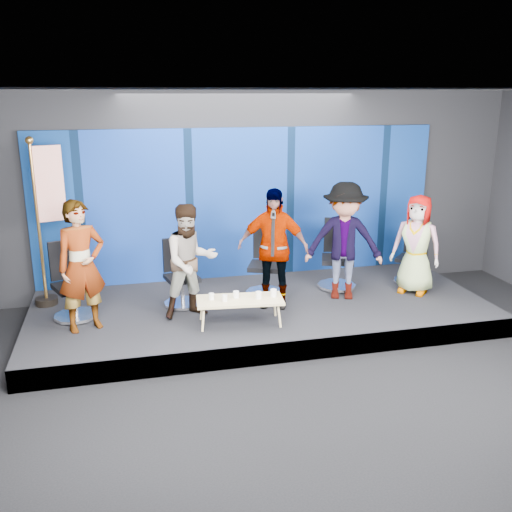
{
  "coord_description": "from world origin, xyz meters",
  "views": [
    {
      "loc": [
        -2.05,
        -5.61,
        3.49
      ],
      "look_at": [
        -0.1,
        2.4,
        1.1
      ],
      "focal_mm": 40.0,
      "sensor_mm": 36.0,
      "label": 1
    }
  ],
  "objects_px": {
    "panelist_a": "(82,266)",
    "coffee_table": "(240,301)",
    "chair_d": "(337,265)",
    "mug_b": "(225,298)",
    "chair_a": "(73,293)",
    "panelist_c": "(273,248)",
    "chair_b": "(181,284)",
    "chair_c": "(266,272)",
    "mug_a": "(212,297)",
    "flag_stand": "(47,218)",
    "chair_e": "(412,264)",
    "mug_d": "(259,295)",
    "mug_c": "(236,294)",
    "panelist_e": "(416,244)",
    "panelist_d": "(344,241)",
    "panelist_b": "(190,261)",
    "mug_e": "(273,293)"
  },
  "relations": [
    {
      "from": "panelist_b",
      "to": "mug_b",
      "type": "bearing_deg",
      "value": -63.08
    },
    {
      "from": "chair_d",
      "to": "mug_a",
      "type": "distance_m",
      "value": 2.56
    },
    {
      "from": "panelist_d",
      "to": "chair_d",
      "type": "bearing_deg",
      "value": 97.94
    },
    {
      "from": "chair_d",
      "to": "mug_b",
      "type": "relative_size",
      "value": 12.82
    },
    {
      "from": "chair_a",
      "to": "chair_b",
      "type": "relative_size",
      "value": 1.09
    },
    {
      "from": "chair_c",
      "to": "chair_a",
      "type": "bearing_deg",
      "value": -151.73
    },
    {
      "from": "chair_d",
      "to": "mug_a",
      "type": "relative_size",
      "value": 12.58
    },
    {
      "from": "chair_b",
      "to": "panelist_e",
      "type": "relative_size",
      "value": 0.64
    },
    {
      "from": "panelist_b",
      "to": "mug_a",
      "type": "xyz_separation_m",
      "value": [
        0.23,
        -0.4,
        -0.42
      ]
    },
    {
      "from": "chair_d",
      "to": "mug_c",
      "type": "height_order",
      "value": "chair_d"
    },
    {
      "from": "chair_a",
      "to": "mug_b",
      "type": "relative_size",
      "value": 12.53
    },
    {
      "from": "mug_a",
      "to": "mug_b",
      "type": "xyz_separation_m",
      "value": [
        0.17,
        -0.1,
        -0.0
      ]
    },
    {
      "from": "mug_b",
      "to": "flag_stand",
      "type": "xyz_separation_m",
      "value": [
        -2.41,
        1.52,
        0.94
      ]
    },
    {
      "from": "chair_e",
      "to": "mug_a",
      "type": "xyz_separation_m",
      "value": [
        -3.65,
        -1.02,
        0.09
      ]
    },
    {
      "from": "panelist_a",
      "to": "chair_c",
      "type": "xyz_separation_m",
      "value": [
        2.78,
        0.77,
        -0.54
      ]
    },
    {
      "from": "chair_e",
      "to": "mug_e",
      "type": "xyz_separation_m",
      "value": [
        -2.77,
        -1.1,
        0.1
      ]
    },
    {
      "from": "mug_a",
      "to": "mug_d",
      "type": "relative_size",
      "value": 0.92
    },
    {
      "from": "chair_c",
      "to": "chair_d",
      "type": "bearing_deg",
      "value": 25.1
    },
    {
      "from": "chair_d",
      "to": "mug_a",
      "type": "bearing_deg",
      "value": -134.53
    },
    {
      "from": "panelist_c",
      "to": "mug_c",
      "type": "distance_m",
      "value": 1.01
    },
    {
      "from": "chair_b",
      "to": "flag_stand",
      "type": "height_order",
      "value": "flag_stand"
    },
    {
      "from": "chair_c",
      "to": "mug_b",
      "type": "height_order",
      "value": "chair_c"
    },
    {
      "from": "panelist_b",
      "to": "panelist_d",
      "type": "bearing_deg",
      "value": -7.08
    },
    {
      "from": "coffee_table",
      "to": "mug_a",
      "type": "bearing_deg",
      "value": 170.17
    },
    {
      "from": "chair_c",
      "to": "flag_stand",
      "type": "relative_size",
      "value": 0.44
    },
    {
      "from": "chair_a",
      "to": "mug_a",
      "type": "bearing_deg",
      "value": -43.34
    },
    {
      "from": "chair_e",
      "to": "mug_d",
      "type": "xyz_separation_m",
      "value": [
        -3.0,
        -1.13,
        0.09
      ]
    },
    {
      "from": "panelist_c",
      "to": "chair_b",
      "type": "bearing_deg",
      "value": -172.01
    },
    {
      "from": "chair_c",
      "to": "mug_a",
      "type": "xyz_separation_m",
      "value": [
        -1.06,
        -1.04,
        0.05
      ]
    },
    {
      "from": "panelist_d",
      "to": "mug_d",
      "type": "xyz_separation_m",
      "value": [
        -1.56,
        -0.71,
        -0.51
      ]
    },
    {
      "from": "chair_b",
      "to": "mug_b",
      "type": "bearing_deg",
      "value": -75.27
    },
    {
      "from": "mug_b",
      "to": "chair_a",
      "type": "bearing_deg",
      "value": 157.95
    },
    {
      "from": "panelist_b",
      "to": "mug_a",
      "type": "bearing_deg",
      "value": -71.59
    },
    {
      "from": "chair_e",
      "to": "mug_c",
      "type": "distance_m",
      "value": 3.46
    },
    {
      "from": "chair_a",
      "to": "mug_c",
      "type": "relative_size",
      "value": 11.64
    },
    {
      "from": "panelist_a",
      "to": "chair_b",
      "type": "xyz_separation_m",
      "value": [
        1.39,
        0.62,
        -0.57
      ]
    },
    {
      "from": "mug_a",
      "to": "mug_d",
      "type": "height_order",
      "value": "mug_d"
    },
    {
      "from": "panelist_b",
      "to": "mug_a",
      "type": "relative_size",
      "value": 18.28
    },
    {
      "from": "panelist_a",
      "to": "chair_e",
      "type": "distance_m",
      "value": 5.46
    },
    {
      "from": "mug_b",
      "to": "flag_stand",
      "type": "bearing_deg",
      "value": 147.74
    },
    {
      "from": "mug_d",
      "to": "panelist_b",
      "type": "bearing_deg",
      "value": 150.28
    },
    {
      "from": "panelist_d",
      "to": "panelist_a",
      "type": "bearing_deg",
      "value": -155.17
    },
    {
      "from": "chair_d",
      "to": "mug_c",
      "type": "relative_size",
      "value": 11.91
    },
    {
      "from": "panelist_b",
      "to": "mug_e",
      "type": "distance_m",
      "value": 1.28
    },
    {
      "from": "chair_d",
      "to": "chair_e",
      "type": "height_order",
      "value": "chair_d"
    },
    {
      "from": "coffee_table",
      "to": "mug_a",
      "type": "distance_m",
      "value": 0.4
    },
    {
      "from": "chair_c",
      "to": "coffee_table",
      "type": "bearing_deg",
      "value": -98.43
    },
    {
      "from": "panelist_e",
      "to": "coffee_table",
      "type": "relative_size",
      "value": 1.28
    },
    {
      "from": "coffee_table",
      "to": "flag_stand",
      "type": "bearing_deg",
      "value": 150.51
    },
    {
      "from": "panelist_a",
      "to": "coffee_table",
      "type": "height_order",
      "value": "panelist_a"
    }
  ]
}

